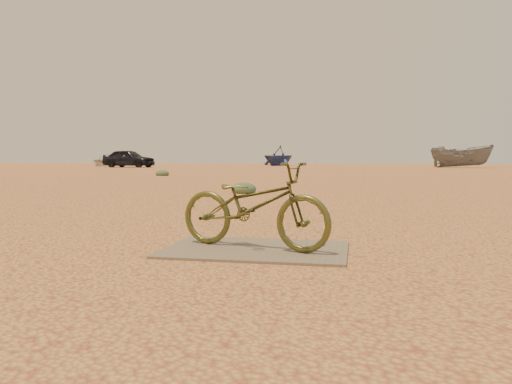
% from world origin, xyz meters
% --- Properties ---
extents(ground, '(120.00, 120.00, 0.00)m').
position_xyz_m(ground, '(0.00, 0.00, 0.00)').
color(ground, '#D8A152').
rests_on(ground, ground).
extents(plywood_board, '(1.59, 1.08, 0.02)m').
position_xyz_m(plywood_board, '(0.06, -0.24, 0.01)').
color(plywood_board, '#6D5C4B').
rests_on(plywood_board, ground).
extents(bicycle, '(1.53, 0.88, 0.76)m').
position_xyz_m(bicycle, '(0.03, -0.23, 0.40)').
color(bicycle, '#4C4C21').
rests_on(bicycle, plywood_board).
extents(car, '(4.44, 2.28, 1.45)m').
position_xyz_m(car, '(-17.22, 33.06, 0.72)').
color(car, black).
rests_on(car, ground).
extents(boat_near_left, '(3.55, 4.82, 0.97)m').
position_xyz_m(boat_near_left, '(-22.55, 39.32, 0.48)').
color(boat_near_left, silver).
rests_on(boat_near_left, ground).
extents(boat_far_left, '(4.78, 4.89, 1.96)m').
position_xyz_m(boat_far_left, '(-6.54, 43.12, 0.98)').
color(boat_far_left, navy).
rests_on(boat_far_left, ground).
extents(boat_mid_right, '(4.88, 2.73, 1.78)m').
position_xyz_m(boat_mid_right, '(8.92, 37.08, 0.89)').
color(boat_mid_right, slate).
rests_on(boat_mid_right, ground).
extents(kale_a, '(0.58, 0.58, 0.32)m').
position_xyz_m(kale_a, '(-1.62, 6.60, 0.00)').
color(kale_a, '#4C6944').
rests_on(kale_a, ground).
extents(kale_c, '(0.59, 0.59, 0.33)m').
position_xyz_m(kale_c, '(-7.57, 16.38, 0.00)').
color(kale_c, '#4C6944').
rests_on(kale_c, ground).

